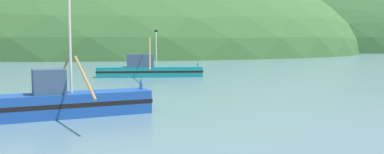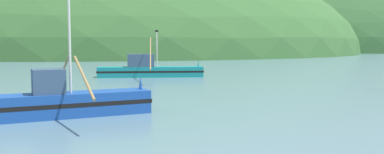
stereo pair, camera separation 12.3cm
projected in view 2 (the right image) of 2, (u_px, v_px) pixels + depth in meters
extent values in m
ellipsoid|color=#2D562D|center=(266.00, 50.00, 227.26)|extent=(219.55, 175.64, 86.19)
ellipsoid|color=#386633|center=(90.00, 52.00, 160.54)|extent=(202.10, 161.68, 74.09)
ellipsoid|color=#386633|center=(128.00, 52.00, 177.13)|extent=(114.14, 91.31, 96.73)
cube|color=#147F84|center=(151.00, 72.00, 44.96)|extent=(11.65, 3.59, 1.13)
cube|color=black|center=(151.00, 71.00, 44.96)|extent=(11.76, 3.63, 0.20)
cone|color=#147F84|center=(198.00, 63.00, 45.40)|extent=(0.23, 0.23, 0.70)
cube|color=#334C6B|center=(141.00, 60.00, 44.75)|extent=(3.09, 2.10, 1.41)
cylinder|color=silver|center=(157.00, 49.00, 44.82)|extent=(0.12, 0.12, 3.81)
cube|color=black|center=(157.00, 31.00, 44.65)|extent=(0.36, 0.08, 0.20)
cylinder|color=#997F4C|center=(151.00, 50.00, 49.98)|extent=(1.34, 8.51, 2.98)
cylinder|color=#997F4C|center=(150.00, 52.00, 39.55)|extent=(1.34, 8.51, 2.98)
cube|color=#19479E|center=(73.00, 104.00, 20.91)|extent=(7.77, 5.18, 1.21)
cube|color=black|center=(73.00, 103.00, 20.91)|extent=(7.84, 5.23, 0.22)
cone|color=#19479E|center=(140.00, 83.00, 22.36)|extent=(0.27, 0.27, 0.70)
cube|color=#334C6B|center=(49.00, 82.00, 20.32)|extent=(2.00, 1.92, 1.24)
cylinder|color=silver|center=(70.00, 40.00, 20.59)|extent=(0.12, 0.12, 5.36)
cylinder|color=#997F4C|center=(64.00, 68.00, 23.58)|extent=(2.21, 4.07, 1.67)
cylinder|color=#997F4C|center=(84.00, 76.00, 17.96)|extent=(2.21, 4.07, 1.67)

